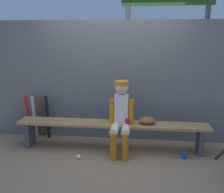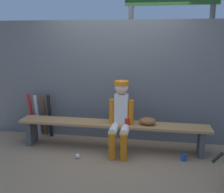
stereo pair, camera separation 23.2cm
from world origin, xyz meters
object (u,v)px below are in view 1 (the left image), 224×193
(bat_aluminum_red, at_px, (28,116))
(cup_on_ground, at_px, (184,155))
(bat_aluminum_silver, at_px, (35,117))
(scoreboard, at_px, (171,1))
(dugout_bench, at_px, (112,128))
(bat_aluminum_black, at_px, (47,117))
(cup_on_bench, at_px, (127,121))
(player_seated, at_px, (121,115))
(baseball, at_px, (79,157))
(baseball_glove, at_px, (147,121))
(bat_wood_dark, at_px, (41,116))

(bat_aluminum_red, height_order, cup_on_ground, bat_aluminum_red)
(bat_aluminum_silver, relative_size, scoreboard, 0.22)
(dugout_bench, relative_size, bat_aluminum_black, 3.90)
(bat_aluminum_red, relative_size, cup_on_bench, 7.59)
(player_seated, relative_size, baseball, 16.05)
(player_seated, relative_size, scoreboard, 0.33)
(cup_on_bench, bearing_deg, cup_on_ground, -10.00)
(cup_on_ground, bearing_deg, dugout_bench, 168.79)
(player_seated, distance_m, scoreboard, 2.42)
(baseball_glove, height_order, bat_wood_dark, bat_wood_dark)
(bat_aluminum_red, relative_size, scoreboard, 0.23)
(cup_on_ground, xyz_separation_m, scoreboard, (-0.19, 1.39, 2.48))
(bat_wood_dark, xyz_separation_m, cup_on_bench, (1.65, -0.48, 0.12))
(dugout_bench, bearing_deg, cup_on_ground, -11.21)
(bat_aluminum_black, distance_m, bat_aluminum_red, 0.37)
(dugout_bench, height_order, bat_aluminum_red, bat_aluminum_red)
(baseball_glove, height_order, bat_aluminum_red, bat_aluminum_red)
(cup_on_bench, xyz_separation_m, scoreboard, (0.72, 1.23, 2.00))
(bat_aluminum_silver, xyz_separation_m, bat_aluminum_red, (-0.11, -0.01, 0.01))
(dugout_bench, distance_m, cup_on_ground, 1.24)
(bat_wood_dark, relative_size, baseball, 10.95)
(dugout_bench, bearing_deg, cup_on_bench, -15.33)
(cup_on_bench, bearing_deg, bat_wood_dark, 163.93)
(bat_aluminum_black, xyz_separation_m, bat_aluminum_silver, (-0.26, 0.01, -0.01))
(dugout_bench, relative_size, cup_on_ground, 29.09)
(baseball_glove, xyz_separation_m, scoreboard, (0.39, 1.16, 2.00))
(bat_aluminum_red, xyz_separation_m, cup_on_ground, (2.79, -0.59, -0.36))
(baseball_glove, xyz_separation_m, cup_on_ground, (0.58, -0.23, -0.48))
(bat_aluminum_black, relative_size, bat_aluminum_silver, 1.01)
(bat_wood_dark, height_order, bat_aluminum_silver, same)
(bat_aluminum_silver, bearing_deg, dugout_bench, -13.71)
(baseball, height_order, cup_on_ground, cup_on_ground)
(bat_aluminum_red, height_order, baseball, bat_aluminum_red)
(baseball_glove, relative_size, bat_aluminum_black, 0.34)
(baseball_glove, bearing_deg, bat_aluminum_red, 170.80)
(player_seated, distance_m, cup_on_ground, 1.18)
(baseball, height_order, cup_on_bench, cup_on_bench)
(baseball, relative_size, cup_on_bench, 0.67)
(player_seated, xyz_separation_m, bat_aluminum_red, (-1.78, 0.47, -0.23))
(dugout_bench, distance_m, cup_on_bench, 0.31)
(bat_aluminum_red, height_order, scoreboard, scoreboard)
(cup_on_bench, height_order, scoreboard, scoreboard)
(bat_aluminum_silver, height_order, baseball, bat_aluminum_silver)
(cup_on_ground, bearing_deg, bat_wood_dark, 166.05)
(bat_aluminum_black, height_order, scoreboard, scoreboard)
(baseball, xyz_separation_m, scoreboard, (1.46, 1.59, 2.49))
(player_seated, distance_m, bat_aluminum_red, 1.85)
(baseball_glove, relative_size, bat_aluminum_red, 0.34)
(baseball, bearing_deg, bat_wood_dark, 137.41)
(player_seated, xyz_separation_m, bat_wood_dark, (-1.54, 0.52, -0.24))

